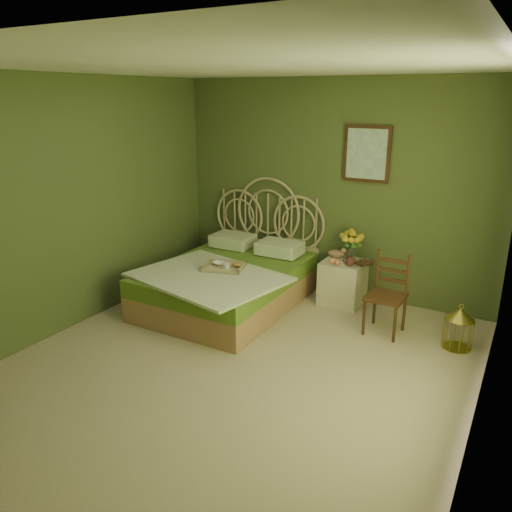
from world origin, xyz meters
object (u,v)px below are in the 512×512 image
Objects in this scene: nightstand at (344,275)px; birdcage at (458,329)px; chair at (388,289)px; bed at (230,279)px.

nightstand reaches higher than birdcage.
chair reaches higher than birdcage.
bed is 2.33× the size of nightstand.
nightstand is at bearing 159.12° from birdcage.
chair is 2.02× the size of birdcage.
bed is 1.85m from chair.
nightstand is 0.82m from chair.
bed is 2.61× the size of chair.
nightstand is at bearing 146.01° from chair.
chair is at bearing -36.47° from nightstand.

